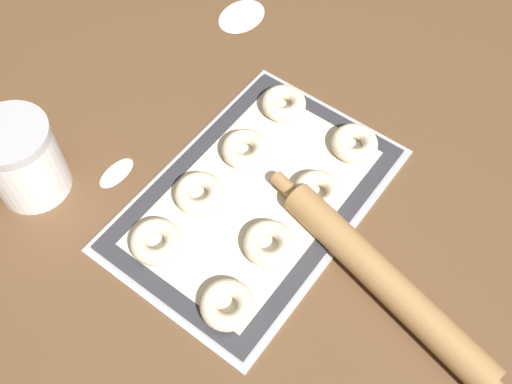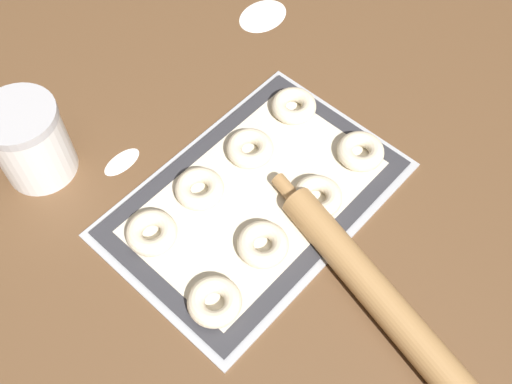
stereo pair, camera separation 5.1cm
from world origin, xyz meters
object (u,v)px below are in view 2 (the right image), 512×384
bagel_front_far_right (360,151)px  bagel_back_mid_right (250,148)px  baking_tray (256,199)px  rolling_pin (376,294)px  bagel_front_mid_left (263,244)px  bagel_front_far_left (214,302)px  flour_canister (30,141)px  bagel_front_mid_right (317,197)px  bagel_back_mid_left (199,189)px  bagel_back_far_right (294,106)px  bagel_back_far_left (152,233)px

bagel_front_far_right → bagel_back_mid_right: (-0.12, 0.14, 0.00)m
baking_tray → rolling_pin: size_ratio=0.99×
bagel_front_mid_left → rolling_pin: bearing=-74.0°
baking_tray → bagel_front_far_left: (-0.18, -0.08, 0.02)m
bagel_front_mid_left → bagel_back_mid_right: bearing=48.9°
bagel_front_far_left → rolling_pin: 0.24m
bagel_front_far_left → flour_canister: (-0.02, 0.40, 0.05)m
baking_tray → bagel_front_far_left: size_ratio=5.96×
baking_tray → bagel_front_far_left: 0.20m
baking_tray → bagel_front_far_left: bearing=-155.3°
bagel_front_far_left → bagel_back_mid_right: size_ratio=1.00×
bagel_front_mid_left → bagel_front_far_right: 0.24m
baking_tray → flour_canister: flour_canister is taller
flour_canister → rolling_pin: flour_canister is taller
bagel_front_mid_left → bagel_front_mid_right: 0.12m
bagel_front_far_right → bagel_back_mid_left: same height
bagel_front_far_right → baking_tray: bearing=157.2°
bagel_back_mid_right → bagel_back_far_right: (0.12, 0.01, 0.00)m
baking_tray → bagel_back_far_right: bagel_back_far_right is taller
bagel_back_far_left → bagel_back_mid_left: bearing=1.6°
bagel_back_mid_right → rolling_pin: bearing=-102.6°
bagel_back_mid_left → bagel_back_mid_right: size_ratio=1.00×
bagel_front_far_left → bagel_back_far_left: size_ratio=1.00×
bagel_back_far_right → flour_canister: 0.45m
bagel_front_far_left → baking_tray: bearing=24.7°
baking_tray → rolling_pin: rolling_pin is taller
bagel_back_far_right → bagel_back_mid_right: bearing=-177.0°
bagel_front_mid_left → bagel_back_mid_left: (0.01, 0.14, 0.00)m
bagel_front_mid_right → bagel_back_far_right: (0.12, 0.15, 0.00)m
bagel_front_mid_right → bagel_back_mid_right: same height
baking_tray → bagel_back_far_left: bearing=157.2°
bagel_front_mid_left → flour_canister: (-0.13, 0.39, 0.05)m
bagel_front_mid_right → bagel_front_far_right: same height
rolling_pin → bagel_front_far_right: bearing=42.0°
baking_tray → bagel_back_mid_left: bagel_back_mid_left is taller
bagel_back_mid_left → bagel_back_far_right: 0.24m
bagel_front_mid_left → rolling_pin: size_ratio=0.17×
bagel_front_mid_right → bagel_back_mid_left: size_ratio=1.00×
bagel_front_far_right → rolling_pin: bearing=-138.0°
flour_canister → bagel_back_far_left: bearing=-82.5°
baking_tray → bagel_front_far_left: bagel_front_far_left is taller
bagel_front_mid_left → bagel_front_mid_right: (0.12, -0.01, 0.00)m
bagel_front_mid_left → flour_canister: flour_canister is taller
bagel_front_far_right → bagel_front_mid_left: bearing=179.2°
bagel_front_mid_right → flour_canister: 0.47m
bagel_front_mid_right → bagel_back_far_left: (-0.23, 0.15, 0.00)m
bagel_front_far_left → flour_canister: 0.40m
baking_tray → bagel_front_far_right: bearing=-22.8°
bagel_back_mid_right → baking_tray: bearing=-130.8°
bagel_back_far_left → flour_canister: flour_canister is taller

